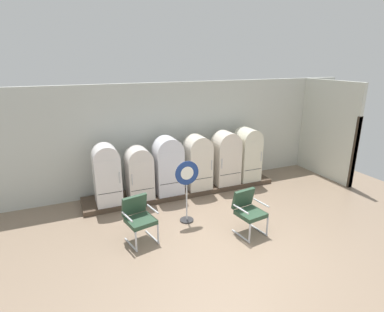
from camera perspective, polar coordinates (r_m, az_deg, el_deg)
The scene contains 13 objects.
ground at distance 6.47m, azimuth 8.48°, elevation -16.93°, with size 12.00×10.00×0.05m, color #88725D.
back_wall at distance 8.90m, azimuth -3.37°, elevation 3.88°, with size 11.76×0.12×3.01m.
side_wall_right at distance 10.50m, azimuth 23.82°, elevation 4.38°, with size 0.16×2.20×3.01m.
display_plinth at distance 8.81m, azimuth -1.79°, elevation -6.26°, with size 5.42×0.95×0.13m, color #4A392C.
refrigerator_0 at distance 7.90m, azimuth -15.47°, elevation -2.97°, with size 0.63×0.64×1.52m.
refrigerator_1 at distance 8.05m, azimuth -9.70°, elevation -2.85°, with size 0.64×0.62×1.37m.
refrigerator_2 at distance 8.22m, azimuth -4.42°, elevation -1.50°, with size 0.72×0.61×1.55m.
refrigerator_3 at distance 8.52m, azimuth 1.10°, elevation -0.88°, with size 0.67×0.61×1.51m.
refrigerator_4 at distance 8.90m, azimuth 6.29°, elevation -0.09°, with size 0.72×0.62×1.54m.
refrigerator_5 at distance 9.31m, azimuth 10.21°, elevation 0.65°, with size 0.62×0.70×1.56m.
armchair_left at distance 6.50m, azimuth -9.83°, elevation -10.89°, with size 0.69×0.72×0.95m.
armchair_right at distance 6.79m, azimuth 10.34°, elevation -9.64°, with size 0.66×0.69×0.95m.
sign_stand at distance 7.01m, azimuth -0.95°, elevation -6.25°, with size 0.55×0.32×1.48m.
Camera 1 is at (-2.91, -4.49, 3.62)m, focal length 28.89 mm.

